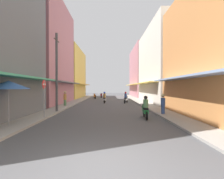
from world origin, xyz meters
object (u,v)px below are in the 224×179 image
at_px(motorbike_white, 105,98).
at_px(pedestrian_far, 65,98).
at_px(vendor_umbrella, 9,85).
at_px(motorbike_silver, 126,98).
at_px(pedestrian_crossing, 163,103).
at_px(motorbike_green, 145,108).
at_px(street_sign_no_entry, 44,94).
at_px(motorbike_orange, 95,96).
at_px(utility_pole, 57,72).
at_px(motorbike_maroon, 101,96).

relative_size(motorbike_white, pedestrian_far, 1.03).
distance_m(pedestrian_far, vendor_umbrella, 9.81).
distance_m(motorbike_silver, pedestrian_crossing, 10.15).
height_order(motorbike_silver, pedestrian_crossing, pedestrian_crossing).
relative_size(motorbike_green, street_sign_no_entry, 0.68).
relative_size(motorbike_white, vendor_umbrella, 0.72).
height_order(motorbike_green, pedestrian_far, pedestrian_far).
bearing_deg(motorbike_white, vendor_umbrella, -108.30).
bearing_deg(vendor_umbrella, motorbike_silver, 61.65).
relative_size(motorbike_green, pedestrian_crossing, 1.09).
xyz_separation_m(motorbike_orange, pedestrian_crossing, (7.03, -18.79, 0.43)).
bearing_deg(motorbike_white, pedestrian_far, -135.99).
distance_m(motorbike_white, utility_pole, 9.73).
relative_size(motorbike_orange, motorbike_maroon, 0.98).
xyz_separation_m(motorbike_maroon, motorbike_white, (1.10, -11.46, 0.20)).
bearing_deg(utility_pole, motorbike_orange, 84.74).
relative_size(motorbike_white, utility_pole, 0.27).
distance_m(pedestrian_crossing, street_sign_no_entry, 8.71).
distance_m(vendor_umbrella, utility_pole, 5.51).
relative_size(motorbike_green, motorbike_white, 1.00).
bearing_deg(utility_pole, pedestrian_far, 96.64).
xyz_separation_m(motorbike_silver, street_sign_no_entry, (-6.60, -11.53, 1.01)).
distance_m(motorbike_white, vendor_umbrella, 14.68).
bearing_deg(pedestrian_crossing, motorbike_silver, 100.98).
bearing_deg(motorbike_silver, motorbike_orange, 120.01).
height_order(motorbike_silver, vendor_umbrella, vendor_umbrella).
xyz_separation_m(motorbike_white, street_sign_no_entry, (-3.68, -11.47, 1.01)).
relative_size(vendor_umbrella, street_sign_no_entry, 0.94).
height_order(motorbike_maroon, pedestrian_crossing, pedestrian_crossing).
bearing_deg(vendor_umbrella, street_sign_no_entry, 69.21).
relative_size(motorbike_maroon, utility_pole, 0.27).
bearing_deg(pedestrian_crossing, pedestrian_far, 147.79).
distance_m(motorbike_maroon, vendor_umbrella, 25.62).
height_order(motorbike_maroon, utility_pole, utility_pole).
height_order(pedestrian_far, utility_pole, utility_pole).
relative_size(motorbike_orange, motorbike_silver, 1.02).
bearing_deg(motorbike_white, motorbike_green, -74.12).
bearing_deg(street_sign_no_entry, motorbike_green, 1.87).
xyz_separation_m(motorbike_white, vendor_umbrella, (-4.58, -13.86, 1.57)).
bearing_deg(motorbike_maroon, motorbike_orange, -112.48).
distance_m(motorbike_green, motorbike_maroon, 23.11).
bearing_deg(motorbike_green, utility_pole, 158.80).
xyz_separation_m(motorbike_white, utility_pole, (-3.78, -8.54, 2.74)).
bearing_deg(vendor_umbrella, pedestrian_far, 88.26).
bearing_deg(pedestrian_far, street_sign_no_entry, -85.22).
relative_size(motorbike_green, utility_pole, 0.27).
height_order(motorbike_orange, motorbike_maroon, same).
bearing_deg(motorbike_orange, motorbike_maroon, 67.52).
bearing_deg(utility_pole, motorbike_white, 66.15).
height_order(motorbike_green, vendor_umbrella, vendor_umbrella).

